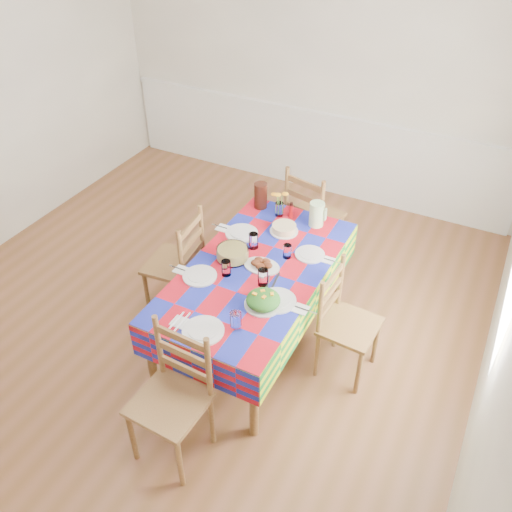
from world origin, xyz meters
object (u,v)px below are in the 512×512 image
(chair_near, at_px, (173,398))
(chair_left, at_px, (178,264))
(dining_table, at_px, (256,276))
(meat_platter, at_px, (262,264))
(chair_far, at_px, (311,217))
(tea_pitcher, at_px, (261,196))
(chair_right, at_px, (345,324))
(green_pitcher, at_px, (317,214))

(chair_near, distance_m, chair_left, 1.33)
(dining_table, height_order, meat_platter, meat_platter)
(meat_platter, height_order, chair_far, chair_far)
(dining_table, xyz_separation_m, tea_pitcher, (-0.35, 0.77, 0.19))
(meat_platter, height_order, chair_right, chair_right)
(chair_far, relative_size, chair_left, 1.02)
(meat_platter, bearing_deg, chair_left, -177.57)
(dining_table, distance_m, chair_left, 0.72)
(meat_platter, distance_m, green_pitcher, 0.71)
(dining_table, distance_m, tea_pitcher, 0.86)
(chair_right, bearing_deg, green_pitcher, 39.97)
(chair_far, bearing_deg, dining_table, 103.75)
(green_pitcher, relative_size, chair_far, 0.21)
(green_pitcher, height_order, chair_far, chair_far)
(green_pitcher, relative_size, tea_pitcher, 0.92)
(green_pitcher, height_order, chair_near, chair_near)
(green_pitcher, bearing_deg, meat_platter, -101.99)
(green_pitcher, bearing_deg, tea_pitcher, 175.88)
(chair_left, xyz_separation_m, chair_right, (1.42, -0.00, -0.03))
(tea_pitcher, bearing_deg, chair_near, -79.44)
(dining_table, relative_size, chair_right, 1.98)
(chair_near, bearing_deg, green_pitcher, 87.35)
(dining_table, distance_m, chair_far, 1.13)
(green_pitcher, xyz_separation_m, chair_near, (-0.17, -1.85, -0.32))
(chair_right, bearing_deg, tea_pitcher, 57.80)
(chair_near, distance_m, chair_far, 2.24)
(dining_table, bearing_deg, meat_platter, 52.28)
(chair_near, bearing_deg, chair_right, 60.44)
(tea_pitcher, height_order, chair_far, chair_far)
(dining_table, relative_size, chair_far, 1.82)
(dining_table, bearing_deg, chair_right, 0.21)
(chair_right, bearing_deg, chair_near, 151.37)
(green_pitcher, distance_m, tea_pitcher, 0.53)
(tea_pitcher, relative_size, chair_far, 0.23)
(tea_pitcher, bearing_deg, green_pitcher, -4.12)
(green_pitcher, height_order, tea_pitcher, tea_pitcher)
(meat_platter, xyz_separation_m, chair_near, (-0.03, -1.16, -0.24))
(tea_pitcher, distance_m, chair_left, 0.91)
(tea_pitcher, bearing_deg, chair_left, -115.16)
(dining_table, xyz_separation_m, chair_far, (-0.01, 1.12, -0.14))
(dining_table, relative_size, chair_near, 1.85)
(meat_platter, relative_size, chair_right, 0.31)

